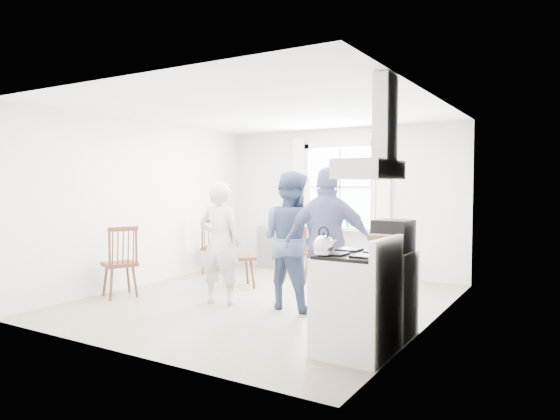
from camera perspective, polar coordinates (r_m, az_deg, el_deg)
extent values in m
cube|color=gray|center=(7.00, -1.72, -10.37)|extent=(4.62, 5.12, 0.02)
cube|color=beige|center=(9.03, 6.98, 1.03)|extent=(4.62, 0.04, 2.64)
cube|color=beige|center=(4.90, -17.98, -0.74)|extent=(4.62, 0.04, 2.64)
cube|color=beige|center=(8.27, -15.06, 0.77)|extent=(0.04, 5.12, 2.64)
cube|color=beige|center=(5.90, 17.10, -0.12)|extent=(0.04, 5.12, 2.64)
cube|color=white|center=(6.88, -1.76, 11.38)|extent=(4.62, 5.12, 0.02)
cube|color=white|center=(9.00, 6.90, 2.61)|extent=(1.20, 0.02, 1.40)
cube|color=silver|center=(8.99, 6.85, 7.36)|extent=(1.38, 0.09, 0.09)
cube|color=silver|center=(9.00, 6.79, -2.13)|extent=(1.38, 0.09, 0.09)
cube|color=silver|center=(9.25, 3.18, 2.64)|extent=(0.09, 0.09, 1.58)
cube|color=silver|center=(8.72, 10.69, 2.57)|extent=(0.09, 0.09, 1.58)
cube|color=silver|center=(8.94, 6.59, -2.08)|extent=(1.38, 0.24, 0.06)
cube|color=#FBF4CE|center=(9.32, 2.18, 2.95)|extent=(0.24, 0.05, 1.70)
cube|color=#FBF4CE|center=(8.65, 11.74, 2.89)|extent=(0.24, 0.05, 1.70)
cube|color=silver|center=(4.68, 10.15, 4.58)|extent=(0.45, 0.76, 0.18)
cube|color=silver|center=(4.66, 11.95, 10.36)|extent=(0.14, 0.30, 0.76)
cube|color=gray|center=(9.60, -1.19, -4.22)|extent=(0.40, 0.30, 0.80)
cube|color=white|center=(4.86, 8.72, -10.70)|extent=(0.65, 0.76, 0.92)
cube|color=black|center=(4.77, 8.77, -5.14)|extent=(0.61, 0.72, 0.03)
cube|color=white|center=(4.65, 12.14, -4.32)|extent=(0.06, 0.76, 0.20)
cylinder|color=silver|center=(4.95, 5.01, -7.59)|extent=(0.02, 0.61, 0.02)
sphere|color=silver|center=(4.57, 5.00, -4.05)|extent=(0.19, 0.19, 0.19)
cylinder|color=silver|center=(4.58, 5.00, -4.77)|extent=(0.17, 0.17, 0.04)
torus|color=black|center=(4.56, 5.01, -2.62)|extent=(0.12, 0.03, 0.12)
cube|color=silver|center=(5.47, 12.30, -9.28)|extent=(0.50, 0.55, 0.90)
cube|color=black|center=(5.37, 12.79, -3.70)|extent=(0.40, 0.36, 0.18)
cube|color=black|center=(5.35, 12.81, -1.94)|extent=(0.40, 0.36, 0.16)
cube|color=olive|center=(5.14, 11.94, -3.88)|extent=(0.34, 0.28, 0.19)
cube|color=#432115|center=(9.04, -7.45, -4.36)|extent=(0.55, 0.54, 0.05)
cube|color=#432115|center=(8.83, -7.76, -2.76)|extent=(0.39, 0.22, 0.54)
cylinder|color=#432115|center=(9.07, -7.44, -5.85)|extent=(0.04, 0.04, 0.43)
cube|color=#432115|center=(7.81, -4.59, -5.45)|extent=(0.59, 0.59, 0.05)
cube|color=#432115|center=(7.73, -5.92, -3.47)|extent=(0.35, 0.31, 0.55)
cylinder|color=#432115|center=(7.85, -4.58, -7.19)|extent=(0.04, 0.04, 0.44)
cube|color=#432115|center=(7.49, -17.85, -5.92)|extent=(0.56, 0.57, 0.05)
cube|color=#432115|center=(7.28, -17.47, -3.95)|extent=(0.23, 0.40, 0.56)
cylinder|color=#432115|center=(7.53, -17.82, -7.74)|extent=(0.04, 0.04, 0.44)
imported|color=silver|center=(6.71, -6.89, -3.78)|extent=(0.72, 0.72, 1.63)
imported|color=#43547C|center=(6.45, 1.22, -3.43)|extent=(0.93, 0.93, 1.77)
imported|color=navy|center=(5.92, 5.56, -3.85)|extent=(1.28, 1.28, 1.81)
imported|color=#337237|center=(8.81, 7.93, -0.81)|extent=(0.20, 0.20, 0.35)
cube|color=#432115|center=(8.76, 3.71, -4.89)|extent=(0.52, 0.52, 0.05)
cube|color=#432115|center=(8.69, 2.67, -3.32)|extent=(0.28, 0.31, 0.49)
cylinder|color=#432115|center=(8.79, 3.70, -6.26)|extent=(0.03, 0.03, 0.39)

